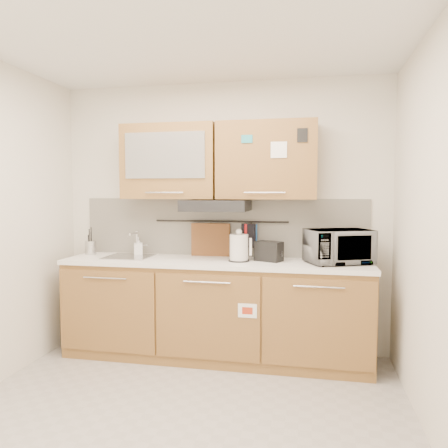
% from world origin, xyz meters
% --- Properties ---
extents(floor, '(3.20, 3.20, 0.00)m').
position_xyz_m(floor, '(0.00, 0.00, 0.00)').
color(floor, '#9E9993').
rests_on(floor, ground).
extents(ceiling, '(3.20, 3.20, 0.00)m').
position_xyz_m(ceiling, '(0.00, 0.00, 2.60)').
color(ceiling, white).
rests_on(ceiling, wall_back).
extents(wall_back, '(3.20, 0.00, 3.20)m').
position_xyz_m(wall_back, '(0.00, 1.50, 1.30)').
color(wall_back, silver).
rests_on(wall_back, ground).
extents(wall_right, '(0.00, 3.00, 3.00)m').
position_xyz_m(wall_right, '(1.60, 0.00, 1.30)').
color(wall_right, silver).
rests_on(wall_right, ground).
extents(base_cabinet, '(2.80, 0.64, 0.88)m').
position_xyz_m(base_cabinet, '(0.00, 1.19, 0.41)').
color(base_cabinet, olive).
rests_on(base_cabinet, floor).
extents(countertop, '(2.82, 0.62, 0.04)m').
position_xyz_m(countertop, '(0.00, 1.19, 0.90)').
color(countertop, white).
rests_on(countertop, base_cabinet).
extents(backsplash, '(2.80, 0.02, 0.56)m').
position_xyz_m(backsplash, '(0.00, 1.49, 1.20)').
color(backsplash, silver).
rests_on(backsplash, countertop).
extents(upper_cabinets, '(1.82, 0.37, 0.70)m').
position_xyz_m(upper_cabinets, '(-0.00, 1.32, 1.83)').
color(upper_cabinets, olive).
rests_on(upper_cabinets, wall_back).
extents(range_hood, '(0.60, 0.46, 0.10)m').
position_xyz_m(range_hood, '(0.00, 1.25, 1.42)').
color(range_hood, black).
rests_on(range_hood, upper_cabinets).
extents(sink, '(0.42, 0.40, 0.26)m').
position_xyz_m(sink, '(-0.85, 1.21, 0.92)').
color(sink, silver).
rests_on(sink, countertop).
extents(utensil_rail, '(1.30, 0.02, 0.02)m').
position_xyz_m(utensil_rail, '(0.00, 1.45, 1.26)').
color(utensil_rail, black).
rests_on(utensil_rail, backsplash).
extents(utensil_crock, '(0.13, 0.13, 0.27)m').
position_xyz_m(utensil_crock, '(-1.30, 1.30, 0.99)').
color(utensil_crock, '#BABBBF').
rests_on(utensil_crock, countertop).
extents(kettle, '(0.21, 0.19, 0.29)m').
position_xyz_m(kettle, '(0.23, 1.17, 1.04)').
color(kettle, silver).
rests_on(kettle, countertop).
extents(toaster, '(0.27, 0.22, 0.18)m').
position_xyz_m(toaster, '(0.49, 1.23, 1.01)').
color(toaster, black).
rests_on(toaster, countertop).
extents(microwave, '(0.64, 0.55, 0.30)m').
position_xyz_m(microwave, '(1.10, 1.23, 1.07)').
color(microwave, '#999999').
rests_on(microwave, countertop).
extents(soap_bottle, '(0.11, 0.11, 0.18)m').
position_xyz_m(soap_bottle, '(-0.81, 1.35, 1.01)').
color(soap_bottle, '#999999').
rests_on(soap_bottle, countertop).
extents(cutting_board, '(0.38, 0.04, 0.47)m').
position_xyz_m(cutting_board, '(-0.10, 1.44, 1.00)').
color(cutting_board, brown).
rests_on(cutting_board, utensil_rail).
extents(oven_mitt, '(0.11, 0.04, 0.19)m').
position_xyz_m(oven_mitt, '(0.30, 1.44, 1.15)').
color(oven_mitt, '#1F5092').
rests_on(oven_mitt, utensil_rail).
extents(dark_pouch, '(0.15, 0.10, 0.22)m').
position_xyz_m(dark_pouch, '(0.28, 1.44, 1.13)').
color(dark_pouch, black).
rests_on(dark_pouch, utensil_rail).
extents(pot_holder, '(0.12, 0.04, 0.14)m').
position_xyz_m(pot_holder, '(0.30, 1.44, 1.17)').
color(pot_holder, red).
rests_on(pot_holder, utensil_rail).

